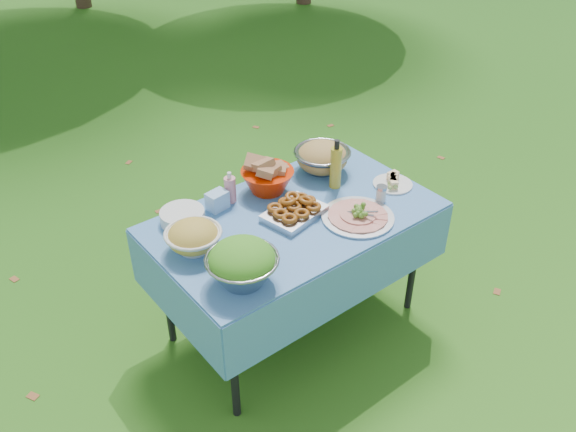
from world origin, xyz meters
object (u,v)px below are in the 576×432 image
at_px(bread_bowl, 267,175).
at_px(charcuterie_platter, 358,211).
at_px(oil_bottle, 336,164).
at_px(salad_bowl, 242,263).
at_px(pasta_bowl_steel, 322,157).
at_px(picnic_table, 294,272).
at_px(plate_stack, 182,216).

distance_m(bread_bowl, charcuterie_platter, 0.54).
bearing_deg(oil_bottle, salad_bowl, -158.23).
bearing_deg(bread_bowl, charcuterie_platter, -67.67).
height_order(bread_bowl, oil_bottle, oil_bottle).
relative_size(pasta_bowl_steel, charcuterie_platter, 0.86).
xyz_separation_m(picnic_table, charcuterie_platter, (0.24, -0.22, 0.42)).
distance_m(salad_bowl, oil_bottle, 0.92).
xyz_separation_m(picnic_table, salad_bowl, (-0.50, -0.26, 0.49)).
height_order(charcuterie_platter, oil_bottle, oil_bottle).
height_order(plate_stack, charcuterie_platter, charcuterie_platter).
bearing_deg(salad_bowl, bread_bowl, 44.96).
relative_size(picnic_table, charcuterie_platter, 3.93).
bearing_deg(plate_stack, salad_bowl, -92.45).
height_order(salad_bowl, oil_bottle, oil_bottle).
bearing_deg(salad_bowl, pasta_bowl_steel, 29.69).
height_order(salad_bowl, charcuterie_platter, salad_bowl).
xyz_separation_m(picnic_table, plate_stack, (-0.48, 0.31, 0.41)).
xyz_separation_m(picnic_table, pasta_bowl_steel, (0.41, 0.26, 0.47)).
relative_size(pasta_bowl_steel, oil_bottle, 1.12).
bearing_deg(plate_stack, charcuterie_platter, -36.35).
relative_size(picnic_table, bread_bowl, 5.08).
bearing_deg(bread_bowl, salad_bowl, -135.04).
height_order(bread_bowl, charcuterie_platter, bread_bowl).
xyz_separation_m(plate_stack, bread_bowl, (0.51, -0.03, 0.06)).
bearing_deg(picnic_table, plate_stack, 147.20).
bearing_deg(picnic_table, pasta_bowl_steel, 32.48).
relative_size(plate_stack, pasta_bowl_steel, 0.71).
relative_size(salad_bowl, oil_bottle, 1.13).
height_order(salad_bowl, pasta_bowl_steel, salad_bowl).
distance_m(bread_bowl, pasta_bowl_steel, 0.38).
height_order(plate_stack, bread_bowl, bread_bowl).
bearing_deg(picnic_table, salad_bowl, -152.72).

